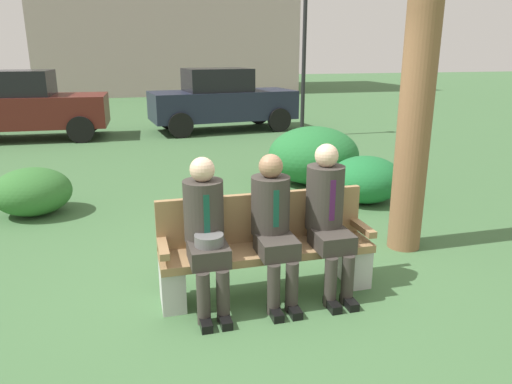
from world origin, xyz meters
name	(u,v)px	position (x,y,z in m)	size (l,w,h in m)	color
ground_plane	(258,286)	(0.00, 0.00, 0.00)	(80.00, 80.00, 0.00)	#416A3E
park_bench	(266,248)	(0.05, -0.09, 0.42)	(1.92, 0.44, 0.90)	#99754C
seated_man_left	(206,227)	(-0.51, -0.22, 0.72)	(0.34, 0.72, 1.30)	#38332D
seated_man_middle	(273,221)	(0.08, -0.21, 0.72)	(0.34, 0.72, 1.29)	#38332D
seated_man_right	(328,212)	(0.59, -0.21, 0.76)	(0.34, 0.72, 1.36)	#38332D
shrub_near_bench	(32,192)	(-2.38, 2.79, 0.32)	(1.02, 0.94, 0.64)	#336E30
shrub_mid_lawn	(365,179)	(2.21, 2.13, 0.34)	(1.08, 0.99, 0.68)	#1F6F35
shrub_far_lawn	(314,155)	(1.86, 3.31, 0.47)	(1.51, 1.39, 0.94)	#267336
parked_car_near	(23,106)	(-3.54, 9.00, 0.84)	(3.97, 1.85, 1.68)	#591E19
parked_car_far	(222,100)	(1.46, 9.12, 0.84)	(4.04, 2.04, 1.68)	#1E2338
street_lamp	(304,46)	(3.27, 7.64, 2.26)	(0.24, 0.24, 3.70)	black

